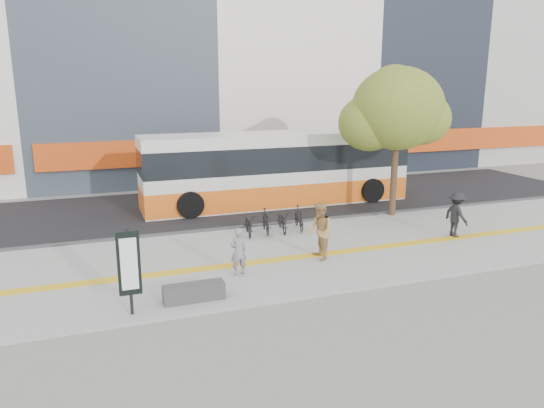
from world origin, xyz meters
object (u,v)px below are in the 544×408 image
object	(u,v)px
bus	(277,171)
pedestrian_tan	(320,231)
street_tree	(396,110)
bench	(194,292)
signboard	(129,265)
seated_woman	(238,251)
pedestrian_dark	(456,215)

from	to	relation	value
bus	pedestrian_tan	distance (m)	8.06
street_tree	bus	xyz separation A→B (m)	(-3.87, 3.68, -2.89)
bench	street_tree	xyz separation A→B (m)	(9.78, 6.02, 4.21)
signboard	pedestrian_tan	distance (m)	6.41
seated_woman	signboard	bearing A→B (deg)	19.75
street_tree	bus	size ratio (longest dim) A/B	0.50
seated_woman	bench	bearing A→B (deg)	32.65
signboard	bus	xyz separation A→B (m)	(7.51, 10.01, 0.26)
street_tree	pedestrian_dark	world-z (taller)	street_tree
bench	signboard	size ratio (longest dim) A/B	0.73
street_tree	pedestrian_tan	size ratio (longest dim) A/B	3.37
signboard	pedestrian_tan	bearing A→B (deg)	19.22
pedestrian_tan	pedestrian_dark	world-z (taller)	pedestrian_tan
bench	seated_woman	bearing A→B (deg)	40.68
pedestrian_tan	street_tree	bearing A→B (deg)	132.25
pedestrian_tan	bench	bearing A→B (deg)	-64.03
pedestrian_tan	pedestrian_dark	distance (m)	5.82
signboard	street_tree	size ratio (longest dim) A/B	0.35
signboard	pedestrian_dark	xyz separation A→B (m)	(11.84, 2.68, -0.45)
bench	seated_woman	distance (m)	2.19
street_tree	pedestrian_dark	bearing A→B (deg)	-82.85
seated_woman	pedestrian_dark	world-z (taller)	pedestrian_dark
bench	signboard	world-z (taller)	signboard
bench	bus	bearing A→B (deg)	58.64
signboard	pedestrian_dark	world-z (taller)	signboard
pedestrian_dark	pedestrian_tan	bearing A→B (deg)	92.51
bench	pedestrian_tan	xyz separation A→B (m)	(4.45, 1.80, 0.71)
bench	pedestrian_tan	bearing A→B (deg)	22.06
bus	pedestrian_tan	xyz separation A→B (m)	(-1.46, -7.90, -0.61)
street_tree	pedestrian_tan	xyz separation A→B (m)	(-5.33, -4.22, -3.50)
seated_woman	pedestrian_tan	world-z (taller)	pedestrian_tan
pedestrian_tan	pedestrian_dark	size ratio (longest dim) A/B	1.12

